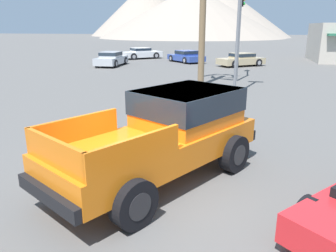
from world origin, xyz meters
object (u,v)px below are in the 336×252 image
(parked_car_tan, at_px, (241,59))
(parked_car_silver, at_px, (111,59))
(parked_car_blue, at_px, (186,56))
(orange_pickup_truck, at_px, (170,129))
(parked_car_white, at_px, (141,53))
(traffic_light_main, at_px, (241,14))

(parked_car_tan, bearing_deg, parked_car_silver, 63.64)
(parked_car_blue, bearing_deg, orange_pickup_truck, -123.53)
(orange_pickup_truck, bearing_deg, parked_car_white, 138.63)
(parked_car_silver, relative_size, traffic_light_main, 0.72)
(parked_car_silver, distance_m, parked_car_blue, 7.40)
(parked_car_silver, distance_m, traffic_light_main, 12.46)
(parked_car_silver, bearing_deg, traffic_light_main, -26.08)
(parked_car_white, bearing_deg, orange_pickup_truck, -23.65)
(parked_car_white, distance_m, traffic_light_main, 16.35)
(parked_car_tan, distance_m, traffic_light_main, 8.10)
(orange_pickup_truck, relative_size, parked_car_silver, 1.30)
(traffic_light_main, bearing_deg, parked_car_blue, 28.16)
(parked_car_blue, height_order, traffic_light_main, traffic_light_main)
(orange_pickup_truck, distance_m, parked_car_blue, 25.32)
(parked_car_blue, relative_size, traffic_light_main, 0.73)
(parked_car_tan, bearing_deg, parked_car_blue, 28.86)
(parked_car_silver, height_order, parked_car_blue, parked_car_silver)
(orange_pickup_truck, distance_m, traffic_light_main, 15.79)
(parked_car_silver, xyz_separation_m, parked_car_white, (0.49, 7.18, -0.03))
(parked_car_blue, bearing_deg, parked_car_tan, -65.29)
(orange_pickup_truck, distance_m, parked_car_silver, 22.68)
(orange_pickup_truck, xyz_separation_m, parked_car_blue, (-4.02, 25.00, -0.50))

